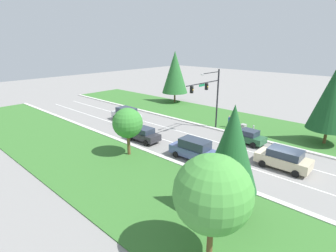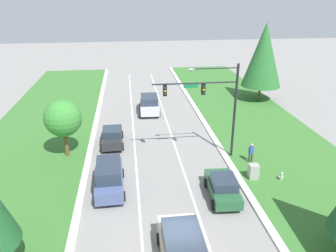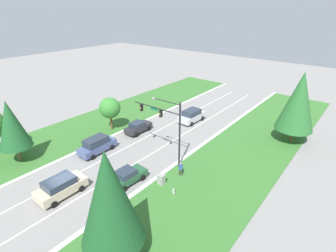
# 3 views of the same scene
# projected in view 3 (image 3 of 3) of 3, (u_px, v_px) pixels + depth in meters

# --- Properties ---
(ground_plane) EXTENTS (160.00, 160.00, 0.00)m
(ground_plane) POSITION_uv_depth(u_px,v_px,m) (67.00, 191.00, 26.08)
(ground_plane) COLOR gray
(curb_strip_right) EXTENTS (0.50, 90.00, 0.15)m
(curb_strip_right) POSITION_uv_depth(u_px,v_px,m) (103.00, 216.00, 22.86)
(curb_strip_right) COLOR beige
(curb_strip_right) RESTS_ON ground_plane
(curb_strip_left) EXTENTS (0.50, 90.00, 0.15)m
(curb_strip_left) POSITION_uv_depth(u_px,v_px,m) (38.00, 170.00, 29.24)
(curb_strip_left) COLOR beige
(curb_strip_left) RESTS_ON ground_plane
(grass_verge_right) EXTENTS (10.00, 90.00, 0.08)m
(grass_verge_right) POSITION_uv_depth(u_px,v_px,m) (147.00, 248.00, 19.91)
(grass_verge_right) COLOR #38702D
(grass_verge_right) RESTS_ON ground_plane
(grass_verge_left) EXTENTS (10.00, 90.00, 0.08)m
(grass_verge_left) POSITION_uv_depth(u_px,v_px,m) (17.00, 155.00, 32.22)
(grass_verge_left) COLOR #38702D
(grass_verge_left) RESTS_ON ground_plane
(lane_stripe_inner_left) EXTENTS (0.14, 81.00, 0.01)m
(lane_stripe_inner_left) POSITION_uv_depth(u_px,v_px,m) (57.00, 184.00, 27.10)
(lane_stripe_inner_left) COLOR white
(lane_stripe_inner_left) RESTS_ON ground_plane
(lane_stripe_inner_right) EXTENTS (0.14, 81.00, 0.01)m
(lane_stripe_inner_right) POSITION_uv_depth(u_px,v_px,m) (77.00, 199.00, 25.06)
(lane_stripe_inner_right) COLOR white
(lane_stripe_inner_right) RESTS_ON ground_plane
(traffic_signal_mast) EXTENTS (6.68, 0.41, 7.82)m
(traffic_signal_mast) POSITION_uv_depth(u_px,v_px,m) (166.00, 121.00, 28.89)
(traffic_signal_mast) COLOR black
(traffic_signal_mast) RESTS_ON ground_plane
(silver_suv) EXTENTS (2.39, 4.79, 1.99)m
(silver_suv) POSITION_uv_depth(u_px,v_px,m) (192.00, 116.00, 41.17)
(silver_suv) COLOR silver
(silver_suv) RESTS_ON ground_plane
(slate_blue_suv) EXTENTS (2.16, 4.92, 2.04)m
(slate_blue_suv) POSITION_uv_depth(u_px,v_px,m) (97.00, 145.00, 32.52)
(slate_blue_suv) COLOR #475684
(slate_blue_suv) RESTS_ON ground_plane
(forest_sedan) EXTENTS (2.11, 4.19, 1.62)m
(forest_sedan) POSITION_uv_depth(u_px,v_px,m) (127.00, 176.00, 26.98)
(forest_sedan) COLOR #235633
(forest_sedan) RESTS_ON ground_plane
(champagne_suv) EXTENTS (2.30, 4.71, 1.87)m
(champagne_suv) POSITION_uv_depth(u_px,v_px,m) (61.00, 187.00, 25.20)
(champagne_suv) COLOR beige
(champagne_suv) RESTS_ON ground_plane
(charcoal_sedan) EXTENTS (2.01, 4.23, 1.64)m
(charcoal_sedan) POSITION_uv_depth(u_px,v_px,m) (138.00, 127.00, 37.79)
(charcoal_sedan) COLOR #28282D
(charcoal_sedan) RESTS_ON ground_plane
(utility_cabinet) EXTENTS (0.70, 0.60, 1.18)m
(utility_cabinet) POSITION_uv_depth(u_px,v_px,m) (161.00, 179.00, 26.84)
(utility_cabinet) COLOR #9E9E99
(utility_cabinet) RESTS_ON ground_plane
(pedestrian) EXTENTS (0.43, 0.33, 1.69)m
(pedestrian) POSITION_uv_depth(u_px,v_px,m) (181.00, 169.00, 28.02)
(pedestrian) COLOR #42382D
(pedestrian) RESTS_ON ground_plane
(fire_hydrant) EXTENTS (0.34, 0.20, 0.70)m
(fire_hydrant) POSITION_uv_depth(u_px,v_px,m) (174.00, 192.00, 25.49)
(fire_hydrant) COLOR #B7B7BC
(fire_hydrant) RESTS_ON ground_plane
(conifer_near_right_tree) EXTENTS (4.79, 4.79, 9.56)m
(conifer_near_right_tree) POSITION_uv_depth(u_px,v_px,m) (299.00, 101.00, 33.22)
(conifer_near_right_tree) COLOR brown
(conifer_near_right_tree) RESTS_ON ground_plane
(conifer_far_right_tree) EXTENTS (4.50, 4.50, 9.00)m
(conifer_far_right_tree) POSITION_uv_depth(u_px,v_px,m) (109.00, 198.00, 17.11)
(conifer_far_right_tree) COLOR brown
(conifer_far_right_tree) RESTS_ON ground_plane
(oak_far_left_tree) EXTENTS (3.02, 3.02, 4.94)m
(oak_far_left_tree) POSITION_uv_depth(u_px,v_px,m) (110.00, 108.00, 37.50)
(oak_far_left_tree) COLOR brown
(oak_far_left_tree) RESTS_ON ground_plane
(conifer_mid_left_tree) EXTENTS (3.50, 3.50, 7.57)m
(conifer_mid_left_tree) POSITION_uv_depth(u_px,v_px,m) (11.00, 124.00, 29.13)
(conifer_mid_left_tree) COLOR brown
(conifer_mid_left_tree) RESTS_ON ground_plane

